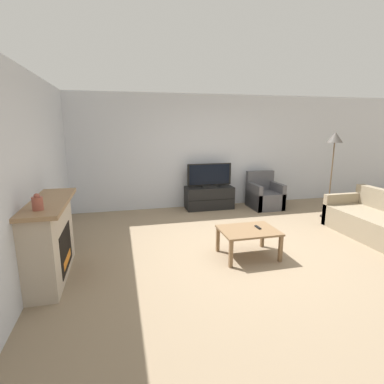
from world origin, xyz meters
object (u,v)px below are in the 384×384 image
object	(u,v)px
floor_lamp	(334,144)
armchair	(264,196)
remote	(258,227)
tv_stand	(209,198)
mantel_vase_left	(37,203)
fireplace	(50,239)
coffee_table	(248,233)
tv	(209,176)

from	to	relation	value
floor_lamp	armchair	bearing A→B (deg)	133.26
remote	tv_stand	bearing A→B (deg)	87.48
floor_lamp	tv_stand	bearing A→B (deg)	150.90
tv_stand	remote	size ratio (longest dim) A/B	7.56
mantel_vase_left	armchair	bearing A→B (deg)	34.25
fireplace	coffee_table	distance (m)	2.79
mantel_vase_left	tv	xyz separation A→B (m)	(2.99, 3.18, -0.34)
floor_lamp	mantel_vase_left	bearing A→B (deg)	-160.48
fireplace	mantel_vase_left	xyz separation A→B (m)	(0.02, -0.45, 0.60)
remote	armchair	bearing A→B (deg)	59.48
tv	coffee_table	distance (m)	2.80
coffee_table	remote	xyz separation A→B (m)	(0.17, 0.03, 0.07)
mantel_vase_left	remote	distance (m)	3.05
tv	floor_lamp	size ratio (longest dim) A/B	0.58
fireplace	mantel_vase_left	world-z (taller)	mantel_vase_left
tv_stand	remote	world-z (taller)	tv_stand
fireplace	armchair	distance (m)	5.01
mantel_vase_left	remote	world-z (taller)	mantel_vase_left
mantel_vase_left	tv_stand	world-z (taller)	mantel_vase_left
tv_stand	floor_lamp	xyz separation A→B (m)	(2.33, -1.30, 1.33)
tv	coffee_table	bearing A→B (deg)	-94.59
fireplace	mantel_vase_left	distance (m)	0.75
fireplace	remote	bearing A→B (deg)	-0.02
tv_stand	fireplace	bearing A→B (deg)	-137.73
armchair	floor_lamp	world-z (taller)	floor_lamp
armchair	coffee_table	xyz separation A→B (m)	(-1.56, -2.52, 0.09)
coffee_table	floor_lamp	bearing A→B (deg)	29.84
tv	remote	world-z (taller)	tv
mantel_vase_left	floor_lamp	bearing A→B (deg)	19.52
floor_lamp	tv	bearing A→B (deg)	150.94
tv_stand	tv	world-z (taller)	tv
fireplace	tv	size ratio (longest dim) A/B	1.40
fireplace	tv_stand	bearing A→B (deg)	42.27
tv	floor_lamp	distance (m)	2.78
tv_stand	armchair	bearing A→B (deg)	-10.16
floor_lamp	coffee_table	bearing A→B (deg)	-150.16
coffee_table	floor_lamp	xyz separation A→B (m)	(2.55, 1.46, 1.21)
tv	coffee_table	size ratio (longest dim) A/B	1.26
tv_stand	tv	xyz separation A→B (m)	(-0.00, -0.00, 0.53)
mantel_vase_left	remote	xyz separation A→B (m)	(2.94, 0.45, -0.69)
fireplace	tv	bearing A→B (deg)	42.25
tv_stand	coffee_table	bearing A→B (deg)	-94.59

